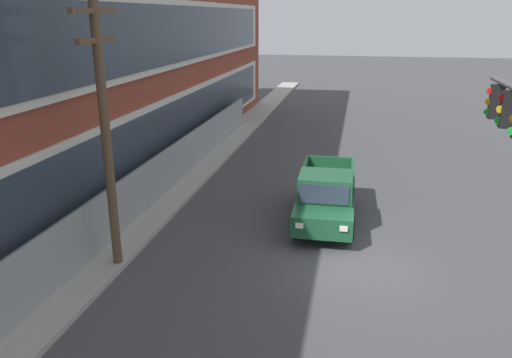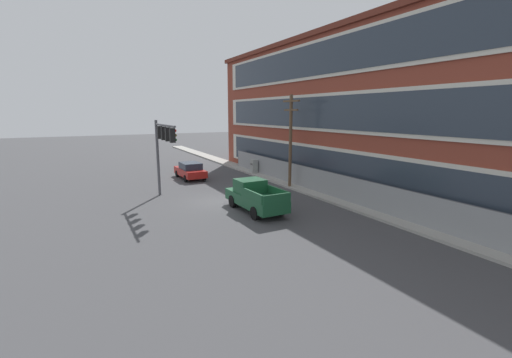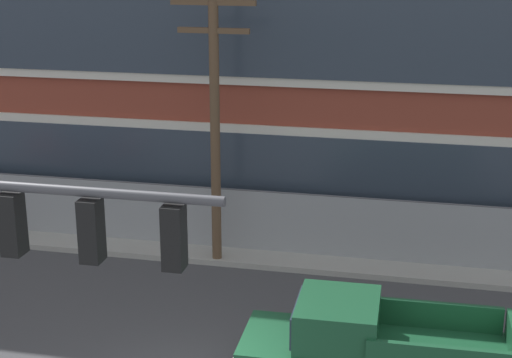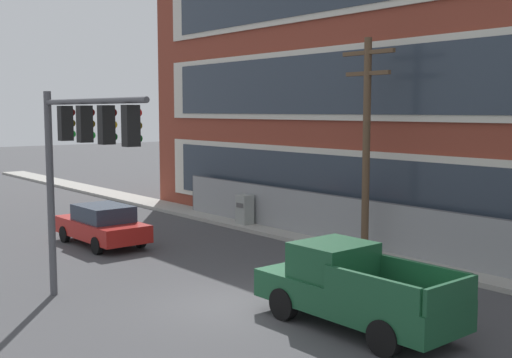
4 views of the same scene
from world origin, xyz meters
The scene contains 8 objects.
ground_plane centered at (0.00, 0.00, 0.00)m, with size 160.00×160.00×0.00m, color #424244.
sidewalk_building_side centered at (0.00, 7.48, 0.08)m, with size 80.00×1.73×0.16m, color #9E9B93.
chain_link_fence centered at (2.32, 7.67, 0.98)m, with size 31.66×0.06×1.93m.
traffic_signal_mast centered at (-2.00, -3.31, 4.23)m, with size 5.53×0.43×5.66m.
pickup_truck_dark_green centered at (3.19, 1.18, 0.93)m, with size 5.29×2.09×1.95m.
sedan_red centered at (-9.23, 0.71, 0.80)m, with size 4.53×2.03×1.56m.
utility_pole_near_corner centered at (-1.41, 6.84, 4.20)m, with size 2.22×0.26×7.59m.
electrical_cabinet centered at (-8.76, 7.26, 0.72)m, with size 0.67×0.57×1.44m.
Camera 4 is at (13.28, -9.93, 5.14)m, focal length 45.00 mm.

